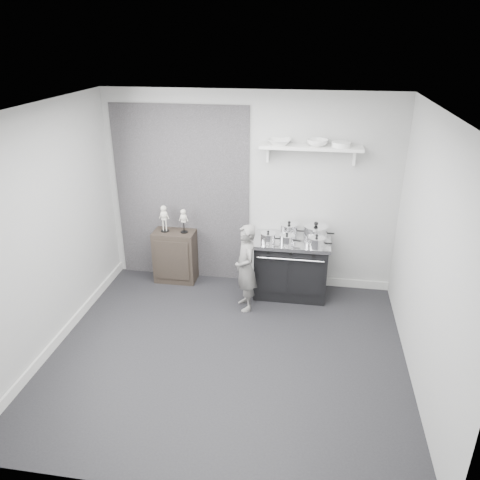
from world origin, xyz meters
name	(u,v)px	position (x,y,z in m)	size (l,w,h in m)	color
ground	(226,353)	(0.00, 0.00, 0.00)	(4.00, 4.00, 0.00)	black
room_shell	(219,214)	(-0.09, 0.15, 1.64)	(4.02, 3.62, 2.71)	#ACACAA
wall_shelf	(311,148)	(0.80, 1.68, 2.01)	(1.30, 0.26, 0.24)	white
stove	(291,267)	(0.63, 1.48, 0.41)	(1.02, 0.64, 0.82)	black
side_cabinet	(175,256)	(-1.05, 1.61, 0.38)	(0.59, 0.34, 0.77)	black
child	(246,268)	(0.07, 1.01, 0.59)	(0.43, 0.28, 1.17)	slate
pot_front_left	(268,237)	(0.32, 1.35, 0.88)	(0.29, 0.20, 0.16)	white
pot_back_left	(289,230)	(0.57, 1.61, 0.90)	(0.33, 0.24, 0.21)	white
pot_back_right	(316,232)	(0.93, 1.57, 0.91)	(0.41, 0.33, 0.24)	white
pot_front_right	(316,242)	(0.95, 1.29, 0.89)	(0.31, 0.22, 0.18)	white
pot_front_center	(287,239)	(0.56, 1.33, 0.88)	(0.28, 0.19, 0.16)	white
skeleton_full	(164,217)	(-1.18, 1.61, 0.99)	(0.12, 0.08, 0.44)	beige
skeleton_torso	(184,219)	(-0.90, 1.61, 0.96)	(0.11, 0.07, 0.40)	beige
bowl_large	(280,142)	(0.40, 1.67, 2.08)	(0.30, 0.30, 0.07)	white
bowl_small	(317,143)	(0.88, 1.67, 2.08)	(0.26, 0.26, 0.08)	white
plate_stack	(341,144)	(1.17, 1.67, 2.07)	(0.24, 0.24, 0.06)	white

